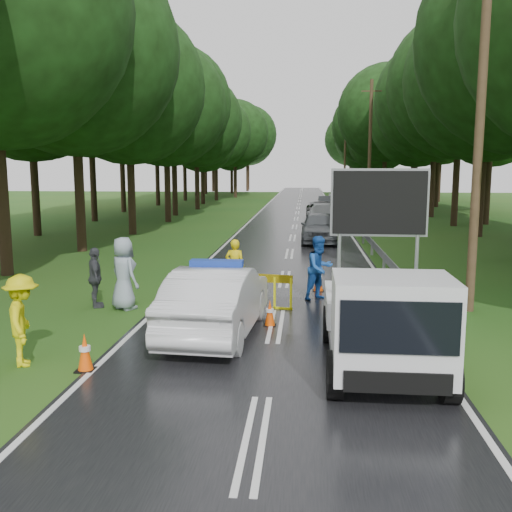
# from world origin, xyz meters

# --- Properties ---
(ground) EXTENTS (160.00, 160.00, 0.00)m
(ground) POSITION_xyz_m (0.00, 0.00, 0.00)
(ground) COLOR #1A4F16
(ground) RESTS_ON ground
(road) EXTENTS (7.00, 140.00, 0.02)m
(road) POSITION_xyz_m (0.00, 30.00, 0.01)
(road) COLOR black
(road) RESTS_ON ground
(guardrail) EXTENTS (0.12, 60.06, 0.70)m
(guardrail) POSITION_xyz_m (3.70, 29.67, 0.55)
(guardrail) COLOR gray
(guardrail) RESTS_ON ground
(utility_pole_near) EXTENTS (1.40, 0.24, 10.00)m
(utility_pole_near) POSITION_xyz_m (5.20, 2.00, 5.06)
(utility_pole_near) COLOR #43331F
(utility_pole_near) RESTS_ON ground
(utility_pole_mid) EXTENTS (1.40, 0.24, 10.00)m
(utility_pole_mid) POSITION_xyz_m (5.20, 28.00, 5.06)
(utility_pole_mid) COLOR #43331F
(utility_pole_mid) RESTS_ON ground
(utility_pole_far) EXTENTS (1.40, 0.24, 10.00)m
(utility_pole_far) POSITION_xyz_m (5.20, 54.00, 5.06)
(utility_pole_far) COLOR #43331F
(utility_pole_far) RESTS_ON ground
(police_sedan) EXTENTS (2.06, 5.03, 1.78)m
(police_sedan) POSITION_xyz_m (-1.33, -0.86, 0.81)
(police_sedan) COLOR silver
(police_sedan) RESTS_ON ground
(work_truck) EXTENTS (2.21, 4.82, 3.82)m
(work_truck) POSITION_xyz_m (2.18, -3.03, 1.04)
(work_truck) COLOR gray
(work_truck) RESTS_ON ground
(barrier) EXTENTS (2.35, 0.45, 0.98)m
(barrier) POSITION_xyz_m (-0.80, 1.81, 0.74)
(barrier) COLOR #F1F10D
(barrier) RESTS_ON ground
(officer) EXTENTS (0.65, 0.45, 1.70)m
(officer) POSITION_xyz_m (-1.48, 3.75, 0.85)
(officer) COLOR yellow
(officer) RESTS_ON ground
(civilian) EXTENTS (1.17, 1.14, 1.91)m
(civilian) POSITION_xyz_m (1.13, 3.00, 0.95)
(civilian) COLOR #1A4FAB
(civilian) RESTS_ON ground
(bystander_left) EXTENTS (1.09, 1.35, 1.83)m
(bystander_left) POSITION_xyz_m (-4.83, -3.23, 0.91)
(bystander_left) COLOR yellow
(bystander_left) RESTS_ON ground
(bystander_mid) EXTENTS (0.80, 1.08, 1.70)m
(bystander_mid) POSITION_xyz_m (-5.13, 1.50, 0.85)
(bystander_mid) COLOR #3B3D42
(bystander_mid) RESTS_ON ground
(bystander_right) EXTENTS (1.17, 1.12, 2.01)m
(bystander_right) POSITION_xyz_m (-4.27, 1.39, 1.01)
(bystander_right) COLOR #8E9DAA
(bystander_right) RESTS_ON ground
(queue_car_first) EXTENTS (1.92, 4.74, 1.61)m
(queue_car_first) POSITION_xyz_m (1.43, 16.25, 0.81)
(queue_car_first) COLOR #464A4F
(queue_car_first) RESTS_ON ground
(queue_car_second) EXTENTS (2.23, 5.44, 1.58)m
(queue_car_second) POSITION_xyz_m (1.89, 23.32, 0.79)
(queue_car_second) COLOR #94979B
(queue_car_second) RESTS_ON ground
(queue_car_third) EXTENTS (2.40, 5.05, 1.39)m
(queue_car_third) POSITION_xyz_m (1.95, 29.32, 0.70)
(queue_car_third) COLOR black
(queue_car_third) RESTS_ON ground
(queue_car_fourth) EXTENTS (1.45, 3.98, 1.30)m
(queue_car_fourth) POSITION_xyz_m (2.60, 39.51, 0.65)
(queue_car_fourth) COLOR #464A4F
(queue_car_fourth) RESTS_ON ground
(cone_near_left) EXTENTS (0.36, 0.36, 0.75)m
(cone_near_left) POSITION_xyz_m (-3.50, -3.45, 0.36)
(cone_near_left) COLOR black
(cone_near_left) RESTS_ON ground
(cone_center) EXTENTS (0.32, 0.32, 0.67)m
(cone_center) POSITION_xyz_m (-0.15, 0.00, 0.32)
(cone_center) COLOR black
(cone_center) RESTS_ON ground
(cone_far) EXTENTS (0.36, 0.36, 0.77)m
(cone_far) POSITION_xyz_m (1.13, 4.13, 0.37)
(cone_far) COLOR black
(cone_far) RESTS_ON ground
(cone_left_mid) EXTENTS (0.30, 0.30, 0.65)m
(cone_left_mid) POSITION_xyz_m (-2.00, 3.00, 0.31)
(cone_left_mid) COLOR black
(cone_left_mid) RESTS_ON ground
(cone_right) EXTENTS (0.36, 0.36, 0.76)m
(cone_right) POSITION_xyz_m (3.50, 1.90, 0.37)
(cone_right) COLOR black
(cone_right) RESTS_ON ground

